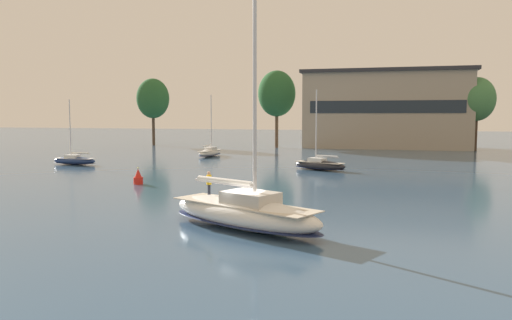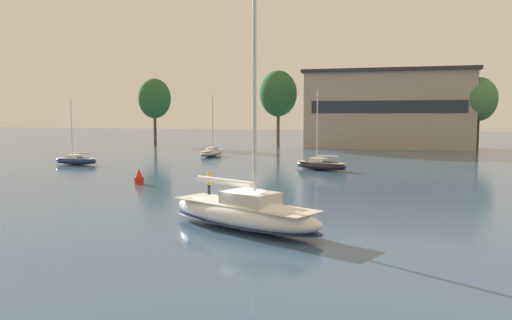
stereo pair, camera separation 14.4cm
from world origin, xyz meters
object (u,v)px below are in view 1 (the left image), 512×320
(tree_shore_center, at_px, (277,94))
(channel_buoy, at_px, (138,177))
(sailboat_moored_far_slip, at_px, (74,160))
(tree_shore_left, at_px, (153,99))
(sailboat_main, at_px, (244,212))
(sailboat_moored_outer_mooring, at_px, (320,165))
(sailboat_moored_near_marina, at_px, (210,152))
(tree_shore_right, at_px, (477,99))

(tree_shore_center, relative_size, channel_buoy, 9.36)
(sailboat_moored_far_slip, bearing_deg, tree_shore_left, 102.51)
(sailboat_main, bearing_deg, sailboat_moored_outer_mooring, 90.02)
(sailboat_moored_near_marina, bearing_deg, tree_shore_left, 132.29)
(sailboat_main, relative_size, sailboat_moored_near_marina, 1.54)
(sailboat_main, relative_size, sailboat_moored_outer_mooring, 1.56)
(sailboat_moored_near_marina, distance_m, channel_buoy, 34.29)
(sailboat_moored_far_slip, bearing_deg, sailboat_moored_outer_mooring, 3.78)
(tree_shore_right, bearing_deg, tree_shore_center, -177.39)
(tree_shore_right, xyz_separation_m, sailboat_moored_near_marina, (-46.11, -27.11, -9.42))
(tree_shore_left, bearing_deg, sailboat_moored_far_slip, -77.49)
(tree_shore_left, distance_m, tree_shore_center, 29.60)
(tree_shore_left, height_order, sailboat_moored_outer_mooring, tree_shore_left)
(tree_shore_center, height_order, tree_shore_right, tree_shore_center)
(tree_shore_left, bearing_deg, sailboat_moored_outer_mooring, -43.27)
(tree_shore_right, bearing_deg, tree_shore_left, -179.08)
(sailboat_moored_far_slip, relative_size, sailboat_moored_outer_mooring, 0.90)
(tree_shore_right, xyz_separation_m, sailboat_moored_far_slip, (-59.91, -45.45, -9.50))
(sailboat_moored_near_marina, distance_m, sailboat_moored_outer_mooring, 26.43)
(tree_shore_left, distance_m, sailboat_moored_near_marina, 36.55)
(tree_shore_right, bearing_deg, sailboat_moored_near_marina, -149.55)
(tree_shore_left, xyz_separation_m, tree_shore_right, (69.75, 1.12, -0.68))
(tree_shore_center, distance_m, sailboat_moored_far_slip, 49.12)
(tree_shore_left, bearing_deg, tree_shore_center, -1.37)
(tree_shore_right, bearing_deg, channel_buoy, -124.11)
(tree_shore_right, distance_m, sailboat_moored_near_marina, 54.31)
(sailboat_moored_outer_mooring, bearing_deg, channel_buoy, -132.22)
(sailboat_moored_near_marina, height_order, sailboat_moored_outer_mooring, sailboat_moored_near_marina)
(sailboat_main, bearing_deg, tree_shore_right, 72.07)
(sailboat_moored_far_slip, xyz_separation_m, sailboat_moored_outer_mooring, (34.81, 2.30, 0.07))
(sailboat_moored_outer_mooring, xyz_separation_m, channel_buoy, (-16.26, -17.92, -0.01))
(sailboat_moored_far_slip, distance_m, channel_buoy, 24.25)
(sailboat_moored_outer_mooring, bearing_deg, tree_shore_left, 136.73)
(sailboat_moored_near_marina, bearing_deg, channel_buoy, -82.05)
(tree_shore_right, distance_m, sailboat_moored_outer_mooring, 50.80)
(tree_shore_center, bearing_deg, sailboat_main, -78.75)
(tree_shore_right, distance_m, sailboat_main, 82.02)
(sailboat_moored_near_marina, bearing_deg, sailboat_moored_far_slip, -126.97)
(sailboat_moored_far_slip, relative_size, channel_buoy, 5.25)
(tree_shore_right, bearing_deg, sailboat_moored_far_slip, -142.82)
(tree_shore_left, xyz_separation_m, sailboat_moored_far_slip, (9.83, -44.32, -10.19))
(tree_shore_left, relative_size, channel_buoy, 8.74)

